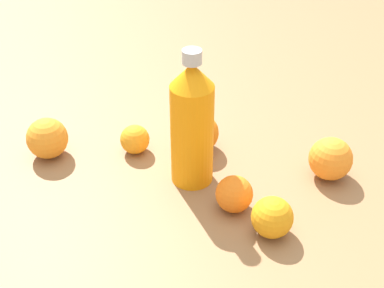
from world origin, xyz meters
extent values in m
plane|color=olive|center=(0.00, 0.00, 0.00)|extent=(2.40, 2.40, 0.00)
cylinder|color=orange|center=(0.04, 0.03, 0.10)|extent=(0.08, 0.08, 0.20)
cone|color=orange|center=(0.04, 0.03, 0.22)|extent=(0.08, 0.08, 0.04)
cylinder|color=#B2B7BF|center=(0.04, 0.03, 0.26)|extent=(0.03, 0.03, 0.02)
sphere|color=orange|center=(0.07, 0.12, 0.04)|extent=(0.08, 0.08, 0.08)
sphere|color=orange|center=(-0.06, 0.13, 0.03)|extent=(0.06, 0.06, 0.06)
sphere|color=orange|center=(0.15, -0.14, 0.04)|extent=(0.07, 0.07, 0.07)
sphere|color=orange|center=(0.10, -0.07, 0.03)|extent=(0.07, 0.07, 0.07)
sphere|color=orange|center=(-0.23, 0.15, 0.04)|extent=(0.08, 0.08, 0.08)
sphere|color=orange|center=(0.30, -0.01, 0.04)|extent=(0.08, 0.08, 0.08)
camera|label=1|loc=(-0.09, -0.78, 0.65)|focal=50.08mm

